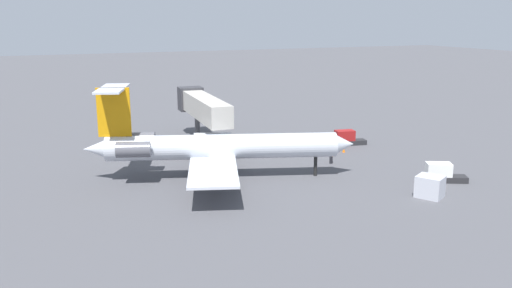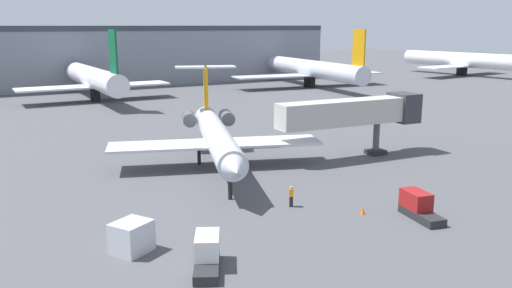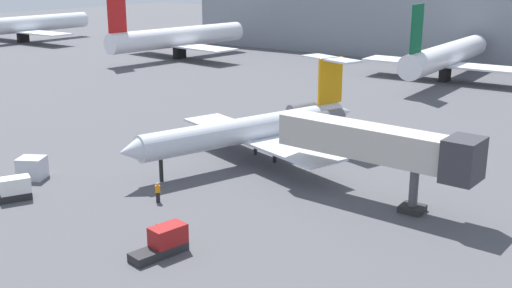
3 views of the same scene
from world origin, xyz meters
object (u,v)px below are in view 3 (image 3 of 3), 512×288
Objects in this scene: regional_jet at (257,127)px; parked_airliner_centre at (446,56)px; traffic_cone_near at (156,227)px; jet_bridge at (386,146)px; baggage_tug_trailing at (164,242)px; cargo_container_uld at (32,168)px; baggage_tug_lead at (11,190)px; parked_airliner_west_end at (21,25)px; ground_crew_marshaller at (158,192)px; parked_airliner_west_mid at (178,38)px.

parked_airliner_centre is at bearing 89.51° from regional_jet.
parked_airliner_centre is at bearing 92.61° from traffic_cone_near.
baggage_tug_trailing is (-8.20, -16.73, -4.03)m from jet_bridge.
jet_bridge is at bearing -14.08° from regional_jet.
jet_bridge is 31.26m from cargo_container_uld.
baggage_tug_lead is 115.99m from parked_airliner_west_end.
parked_airliner_west_end is 1.17× the size of parked_airliner_centre.
jet_bridge is at bearing 33.86° from ground_crew_marshaller.
parked_airliner_west_end is (-104.71, 46.70, 0.93)m from regional_jet.
parked_airliner_west_end is 51.20m from parked_airliner_west_mid.
parked_airliner_centre reaches higher than baggage_tug_lead.
parked_airliner_west_end and parked_airliner_west_mid have the same top height.
parked_airliner_west_end is (-119.76, 50.48, -0.56)m from jet_bridge.
parked_airliner_west_mid is at bearing 130.76° from ground_crew_marshaller.
jet_bridge is 0.44× the size of parked_airliner_west_end.
ground_crew_marshaller reaches higher than traffic_cone_near.
regional_jet is at bearing 50.27° from cargo_container_uld.
parked_airliner_west_end is at bearing 145.47° from cargo_container_uld.
parked_airliner_west_mid is at bearing 1.62° from parked_airliner_west_end.
baggage_tug_trailing reaches higher than ground_crew_marshaller.
baggage_tug_lead is at bearing 179.84° from baggage_tug_trailing.
parked_airliner_west_mid is 1.04× the size of parked_airliner_centre.
parked_airliner_west_end is (-94.51, 67.16, 3.47)m from baggage_tug_lead.
regional_jet reaches higher than jet_bridge.
baggage_tug_lead is at bearing -53.58° from cargo_container_uld.
baggage_tug_lead is at bearing -146.56° from jet_bridge.
cargo_container_uld reaches higher than baggage_tug_trailing.
parked_airliner_centre is (0.49, 67.59, 3.38)m from ground_crew_marshaller.
baggage_tug_lead is 7.64× the size of traffic_cone_near.
jet_bridge is 10.06× the size of ground_crew_marshaller.
ground_crew_marshaller is at bearing -146.14° from jet_bridge.
cargo_container_uld is 110.88m from parked_airliner_west_end.
cargo_container_uld is 75.85m from parked_airliner_west_mid.
parked_airliner_west_mid reaches higher than baggage_tug_lead.
cargo_container_uld is at bearing -156.55° from jet_bridge.
parked_airliner_centre reaches higher than ground_crew_marshaller.
parked_airliner_west_end reaches higher than baggage_tug_lead.
baggage_tug_lead is 74.98m from parked_airliner_centre.
baggage_tug_trailing is (6.86, -20.50, -2.54)m from regional_jet.
baggage_tug_lead reaches higher than traffic_cone_near.
cargo_container_uld is (-13.36, -2.22, 0.13)m from ground_crew_marshaller.
ground_crew_marshaller is 0.40× the size of baggage_tug_trailing.
baggage_tug_trailing is at bearing -116.12° from jet_bridge.
baggage_tug_trailing is 130.29m from parked_airliner_west_end.
regional_jet is at bearing 63.50° from baggage_tug_lead.
traffic_cone_near is at bearing -49.13° from parked_airliner_west_mid.
regional_jet is 8.99× the size of cargo_container_uld.
baggage_tug_lead is at bearing -147.18° from ground_crew_marshaller.
jet_bridge is (15.06, -3.78, 1.49)m from regional_jet.
parked_airliner_centre is at bearing 89.58° from ground_crew_marshaller.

